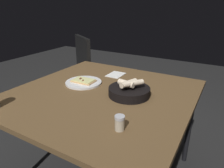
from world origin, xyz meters
TOP-DOWN VIEW (x-y plane):
  - dining_table at (0.00, 0.00)m, footprint 1.18×1.17m
  - pizza_plate at (-0.07, -0.21)m, footprint 0.27×0.27m
  - bread_basket at (-0.04, 0.18)m, footprint 0.27×0.27m
  - pepper_shaker at (0.33, 0.31)m, footprint 0.05×0.05m
  - napkin at (-0.36, -0.09)m, footprint 0.16×0.12m
  - chair_near at (-0.64, -0.78)m, footprint 0.61×0.61m

SIDE VIEW (x-z plane):
  - chair_near at x=-0.64m, z-range 0.06..1.05m
  - dining_table at x=0.00m, z-range 0.33..1.09m
  - napkin at x=-0.36m, z-range 0.76..0.76m
  - pizza_plate at x=-0.07m, z-range 0.75..0.79m
  - pepper_shaker at x=0.33m, z-range 0.75..0.83m
  - bread_basket at x=-0.04m, z-range 0.74..0.85m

